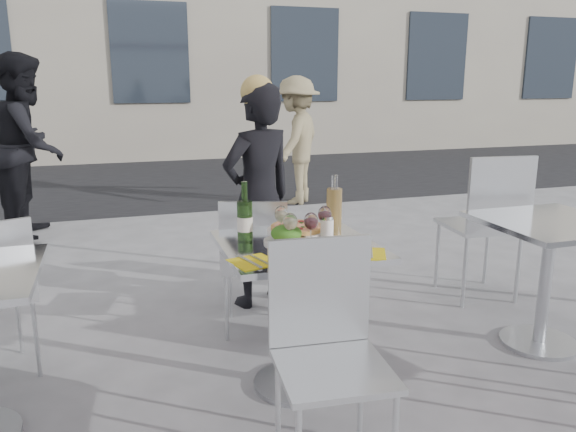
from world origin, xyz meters
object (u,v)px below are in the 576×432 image
object	(u,v)px
main_table	(297,285)
wine_bottle	(245,219)
wineglass_white_b	(281,215)
wineglass_red_b	(325,215)
sugar_shaker	(327,227)
wineglass_white_a	(290,223)
side_table_right	(548,256)
salad_plate	(286,235)
pizza_far	(297,228)
wineglass_red_a	(311,222)
chair_near	(327,338)
napkin_right	(365,253)
pizza_near	(303,248)
carafe	(334,208)
woman_diner	(259,197)
napkin_left	(254,262)
pedestrian_a	(29,146)
chair_far	(254,255)
side_chair_rfar	(489,216)
pedestrian_b	(297,141)

from	to	relation	value
main_table	wine_bottle	bearing A→B (deg)	156.35
wineglass_white_b	wineglass_red_b	size ratio (longest dim) A/B	1.00
sugar_shaker	wineglass_white_a	world-z (taller)	wineglass_white_a
side_table_right	salad_plate	size ratio (longest dim) A/B	3.41
pizza_far	wineglass_white_a	bearing A→B (deg)	-116.09
wineglass_red_a	wineglass_red_b	xyz separation A→B (m)	(0.11, 0.11, 0.00)
chair_near	napkin_right	world-z (taller)	chair_near
pizza_near	carafe	bearing A→B (deg)	47.15
carafe	napkin_right	xyz separation A→B (m)	(-0.02, -0.42, -0.11)
side_table_right	wineglass_white_b	world-z (taller)	wineglass_white_b
woman_diner	wineglass_white_b	bearing A→B (deg)	60.47
carafe	napkin_left	distance (m)	0.66
woman_diner	wine_bottle	xyz separation A→B (m)	(-0.34, -1.02, 0.12)
wineglass_white_b	napkin_right	bearing A→B (deg)	-54.58
wineglass_white_b	napkin_left	bearing A→B (deg)	-123.23
side_table_right	wineglass_white_b	xyz separation A→B (m)	(-1.54, 0.14, 0.32)
pizza_far	wineglass_white_b	xyz separation A→B (m)	(-0.11, -0.07, 0.09)
pedestrian_a	salad_plate	distance (m)	3.83
wineglass_white_a	napkin_left	xyz separation A→B (m)	(-0.23, -0.19, -0.11)
chair_far	pedestrian_a	xyz separation A→B (m)	(-1.52, 2.92, 0.38)
side_table_right	woman_diner	size ratio (longest dim) A/B	0.50
chair_near	napkin_left	distance (m)	0.47
wine_bottle	sugar_shaker	bearing A→B (deg)	-5.75
pizza_far	wineglass_red_a	world-z (taller)	wineglass_red_a
pizza_near	carafe	world-z (taller)	carafe
main_table	napkin_left	xyz separation A→B (m)	(-0.27, -0.21, 0.21)
wineglass_white_a	salad_plate	bearing A→B (deg)	92.54
chair_far	napkin_right	xyz separation A→B (m)	(0.30, -0.88, 0.25)
chair_far	woman_diner	world-z (taller)	woman_diner
wineglass_red_a	napkin_left	size ratio (longest dim) A/B	0.71
side_table_right	wineglass_red_b	distance (m)	1.37
main_table	side_chair_rfar	size ratio (longest dim) A/B	0.73
wineglass_red_b	napkin_right	size ratio (longest dim) A/B	0.66
pizza_far	wineglass_red_a	bearing A→B (deg)	-93.50
side_chair_rfar	pizza_near	world-z (taller)	side_chair_rfar
pizza_far	wineglass_red_b	world-z (taller)	wineglass_red_b
wineglass_red_a	chair_near	bearing A→B (deg)	-103.36
chair_far	chair_near	distance (m)	1.22
chair_near	sugar_shaker	xyz separation A→B (m)	(0.25, 0.65, 0.26)
wineglass_white_a	wineglass_red_a	xyz separation A→B (m)	(0.10, -0.02, 0.00)
pedestrian_b	side_table_right	bearing A→B (deg)	39.17
wineglass_red_a	pedestrian_a	bearing A→B (deg)	114.40
pedestrian_a	sugar_shaker	bearing A→B (deg)	-146.34
wine_bottle	wineglass_white_a	distance (m)	0.22
pedestrian_a	napkin_right	world-z (taller)	pedestrian_a
carafe	pizza_far	bearing A→B (deg)	169.59
wineglass_white_b	carafe	bearing A→B (deg)	6.25
carafe	wineglass_red_a	xyz separation A→B (m)	(-0.20, -0.21, -0.01)
sugar_shaker	chair_near	bearing A→B (deg)	-111.19
wine_bottle	salad_plate	bearing A→B (deg)	-20.12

